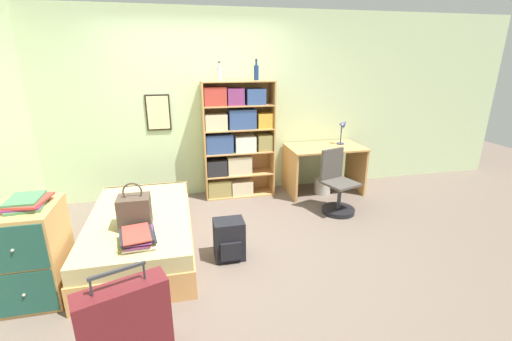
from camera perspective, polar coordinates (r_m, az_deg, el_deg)
The scene contains 16 objects.
ground_plane at distance 3.92m, azimuth -6.79°, elevation -11.83°, with size 14.00×14.00×0.00m, color #66564C.
wall_back at distance 4.98m, azimuth -9.43°, elevation 10.50°, with size 10.00×0.09×2.60m.
bed at distance 3.85m, azimuth -18.50°, elevation -9.75°, with size 1.02×1.81×0.42m.
handbag at distance 3.45m, azimuth -19.57°, elevation -6.40°, with size 0.29×0.23×0.44m.
book_stack_on_bed at distance 3.18m, azimuth -19.09°, elevation -10.56°, with size 0.34×0.42×0.11m.
suitcase at distance 2.63m, azimuth -20.98°, elevation -22.67°, with size 0.61×0.37×0.70m.
dresser at distance 3.46m, azimuth -33.21°, elevation -11.47°, with size 0.48×0.57×0.83m.
magazine_pile_on_dresser at distance 3.29m, azimuth -33.87°, elevation -4.39°, with size 0.33×0.36×0.08m.
bookcase at distance 4.90m, azimuth -3.50°, elevation 5.09°, with size 1.00×0.33×1.66m.
bottle_green at distance 4.80m, azimuth -6.10°, elevation 15.83°, with size 0.06×0.06×0.25m.
bottle_brown at distance 4.81m, azimuth 0.05°, elevation 16.07°, with size 0.07×0.07×0.28m.
desk at distance 5.21m, azimuth 11.29°, elevation 1.63°, with size 1.10×0.68×0.71m.
desk_lamp at distance 5.29m, azimuth 14.34°, elevation 6.95°, with size 0.16×0.12×0.38m.
desk_chair at distance 4.63m, azimuth 13.35°, elevation -3.57°, with size 0.49×0.49×0.83m.
backpack at distance 3.54m, azimuth -4.49°, elevation -11.44°, with size 0.30×0.27×0.42m.
waste_bin at distance 5.26m, azimuth 11.03°, elevation -2.55°, with size 0.24×0.24×0.23m.
Camera 1 is at (-0.31, -3.38, 1.97)m, focal length 24.00 mm.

